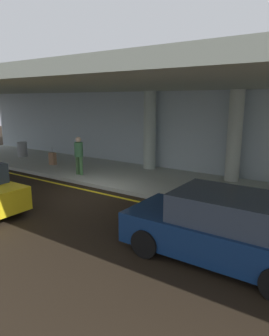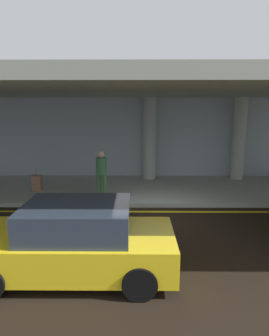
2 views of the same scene
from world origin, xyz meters
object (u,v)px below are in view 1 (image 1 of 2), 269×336
(support_column_far_left, at_px, (150,131))
(support_column_left_mid, at_px, (235,136))
(trash_bin_steel, at_px, (22,149))
(traveler_with_luggage, at_px, (79,153))
(car_navy, at_px, (221,228))
(suitcase_upright_primary, at_px, (53,159))

(support_column_far_left, bearing_deg, support_column_left_mid, 0.00)
(support_column_left_mid, bearing_deg, trash_bin_steel, -172.45)
(support_column_left_mid, xyz_separation_m, trash_bin_steel, (-11.76, -1.56, -1.40))
(support_column_left_mid, height_order, traveler_with_luggage, support_column_left_mid)
(support_column_far_left, distance_m, car_navy, 8.55)
(support_column_far_left, height_order, suitcase_upright_primary, support_column_far_left)
(suitcase_upright_primary, bearing_deg, car_navy, -22.98)
(traveler_with_luggage, bearing_deg, trash_bin_steel, -12.91)
(car_navy, xyz_separation_m, suitcase_upright_primary, (-10.21, 4.14, -0.25))
(car_navy, bearing_deg, trash_bin_steel, 162.77)
(support_column_far_left, relative_size, trash_bin_steel, 4.29)
(car_navy, distance_m, traveler_with_luggage, 8.29)
(support_column_far_left, bearing_deg, trash_bin_steel, -168.65)
(support_column_left_mid, bearing_deg, traveler_with_luggage, -153.99)
(support_column_far_left, xyz_separation_m, traveler_with_luggage, (-1.87, -2.86, -0.86))
(car_navy, xyz_separation_m, traveler_with_luggage, (-7.56, 3.38, 0.40))
(support_column_far_left, distance_m, support_column_left_mid, 4.00)
(support_column_left_mid, distance_m, car_navy, 6.59)
(trash_bin_steel, bearing_deg, support_column_left_mid, 7.55)
(car_navy, relative_size, trash_bin_steel, 4.82)
(trash_bin_steel, bearing_deg, car_navy, -19.20)
(car_navy, relative_size, traveler_with_luggage, 2.44)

